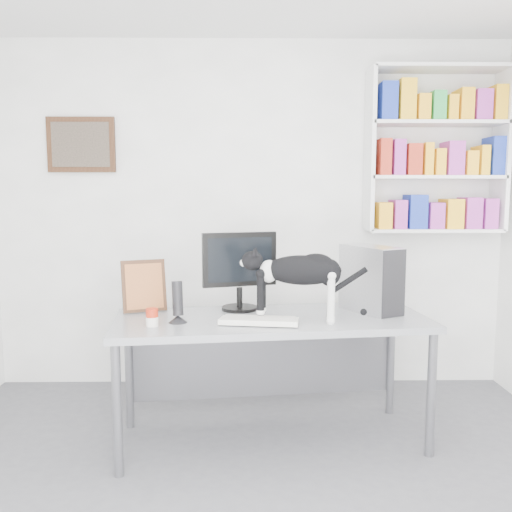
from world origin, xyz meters
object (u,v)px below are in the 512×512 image
cat (299,287)px  leaning_print (144,285)px  desk (271,380)px  bookshelf (436,150)px  soup_can (152,317)px  monitor (239,271)px  speaker (178,301)px  keyboard (259,321)px  pc_tower (371,279)px

cat → leaning_print: bearing=173.4°
desk → bookshelf: bearing=29.0°
leaning_print → cat: size_ratio=0.51×
bookshelf → desk: 2.14m
desk → soup_can: soup_can is taller
desk → leaning_print: 0.99m
monitor → leaning_print: monitor is taller
bookshelf → soup_can: (-1.96, -1.12, -1.01)m
monitor → desk: bearing=-62.7°
speaker → leaning_print: bearing=112.0°
keyboard → leaning_print: bearing=163.4°
desk → pc_tower: pc_tower is taller
bookshelf → keyboard: 2.02m
keyboard → pc_tower: size_ratio=1.08×
pc_tower → cat: size_ratio=0.63×
bookshelf → cat: bookshelf is taller
monitor → cat: monitor is taller
keyboard → soup_can: size_ratio=4.44×
speaker → desk: bearing=-5.3°
desk → leaning_print: (-0.80, 0.17, 0.56)m
bookshelf → speaker: bearing=-150.4°
desk → speaker: (-0.55, -0.13, 0.52)m
bookshelf → monitor: bearing=-154.5°
leaning_print → desk: bearing=-32.4°
leaning_print → soup_can: bearing=-93.3°
monitor → keyboard: 0.46m
pc_tower → monitor: bearing=148.7°
speaker → cat: size_ratio=0.38×
monitor → soup_can: (-0.49, -0.42, -0.20)m
keyboard → cat: bearing=22.9°
bookshelf → pc_tower: size_ratio=2.96×
bookshelf → keyboard: size_ratio=2.74×
desk → cat: size_ratio=2.84×
bookshelf → cat: 1.74m
desk → monitor: bearing=126.7°
keyboard → cat: 0.31m
desk → leaning_print: leaning_print is taller
pc_tower → speaker: bearing=165.8°
leaning_print → soup_can: size_ratio=3.34×
keyboard → soup_can: soup_can is taller
desk → soup_can: bearing=-169.8°
pc_tower → speaker: pc_tower is taller
pc_tower → cat: (-0.48, -0.25, -0.00)m
desk → cat: 0.62m
soup_can → desk: bearing=16.8°
monitor → pc_tower: 0.83m
monitor → keyboard: bearing=-88.0°
pc_tower → cat: 0.54m
monitor → soup_can: bearing=-155.4°
keyboard → speaker: (-0.47, 0.03, 0.11)m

